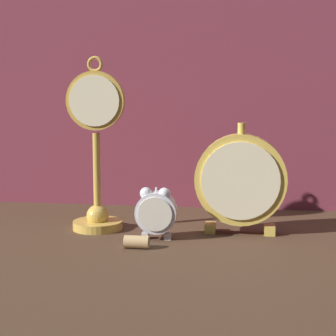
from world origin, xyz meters
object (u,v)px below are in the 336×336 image
Objects in this scene: alarm_clock_twin_bell at (156,211)px; mantel_clock_silver at (241,180)px; wine_cork at (137,242)px; pocket_watch_on_stand at (97,159)px.

mantel_clock_silver is (0.15, 0.06, 0.05)m from alarm_clock_twin_bell.
mantel_clock_silver is at bearing 22.40° from alarm_clock_twin_bell.
alarm_clock_twin_bell is 0.08m from wine_cork.
pocket_watch_on_stand is 0.27m from mantel_clock_silver.
pocket_watch_on_stand is 0.20m from wine_cork.
alarm_clock_twin_bell is at bearing -157.60° from mantel_clock_silver.
alarm_clock_twin_bell is 0.17m from mantel_clock_silver.
alarm_clock_twin_bell is at bearing 68.78° from wine_cork.
alarm_clock_twin_bell is 0.46× the size of mantel_clock_silver.
alarm_clock_twin_bell reaches higher than wine_cork.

